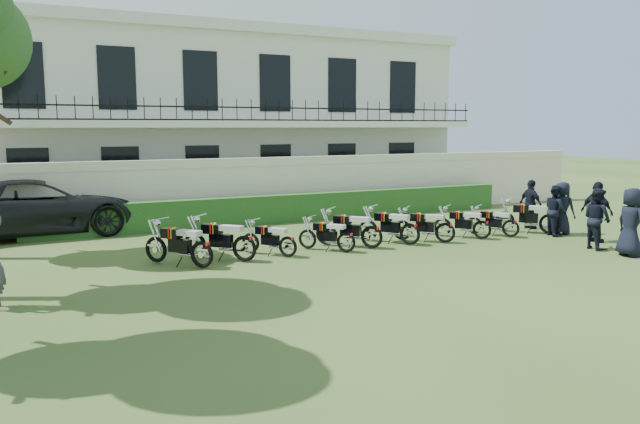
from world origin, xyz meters
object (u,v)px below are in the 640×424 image
at_px(motorcycle_3, 346,237).
at_px(officer_4, 555,210).
at_px(motorcycle_5, 410,229).
at_px(motorcycle_0, 202,248).
at_px(motorcycle_2, 288,242).
at_px(motorcycle_7, 482,225).
at_px(officer_3, 562,208).
at_px(officer_2, 597,212).
at_px(officer_5, 531,204).
at_px(motorcycle_9, 550,219).
at_px(suv, 36,207).
at_px(officer_0, 631,222).
at_px(motorcycle_1, 244,242).
at_px(officer_1, 597,219).
at_px(motorcycle_4, 372,231).
at_px(motorcycle_8, 511,224).
at_px(motorcycle_6, 445,228).

xyz_separation_m(motorcycle_3, officer_4, (7.21, -0.50, 0.37)).
height_order(motorcycle_5, officer_4, officer_4).
relative_size(motorcycle_0, motorcycle_2, 1.19).
height_order(motorcycle_7, officer_3, officer_3).
distance_m(officer_2, officer_5, 2.72).
relative_size(motorcycle_2, motorcycle_9, 0.90).
bearing_deg(officer_4, motorcycle_0, 107.28).
relative_size(suv, officer_0, 3.58).
xyz_separation_m(motorcycle_0, motorcycle_7, (8.71, 0.10, -0.07)).
xyz_separation_m(motorcycle_1, officer_4, (10.09, -0.59, 0.28)).
bearing_deg(officer_1, motorcycle_3, 78.67).
distance_m(officer_3, officer_5, 1.24).
bearing_deg(motorcycle_4, officer_3, -47.35).
bearing_deg(officer_0, motorcycle_1, 77.45).
distance_m(motorcycle_7, motorcycle_8, 1.03).
bearing_deg(motorcycle_1, officer_2, -55.74).
relative_size(motorcycle_3, motorcycle_9, 0.87).
bearing_deg(officer_1, suv, 66.55).
bearing_deg(motorcycle_0, motorcycle_4, -33.72).
xyz_separation_m(motorcycle_4, officer_1, (5.66, -2.76, 0.36)).
bearing_deg(officer_0, suv, 62.56).
bearing_deg(motorcycle_9, officer_3, -54.11).
xyz_separation_m(suv, officer_1, (13.99, -9.34, -0.04)).
height_order(motorcycle_8, officer_4, officer_4).
bearing_deg(officer_1, motorcycle_6, 62.74).
height_order(motorcycle_1, officer_5, officer_5).
bearing_deg(officer_1, motorcycle_2, 81.97).
height_order(officer_3, officer_5, officer_3).
relative_size(officer_3, officer_4, 1.05).
distance_m(motorcycle_4, officer_1, 6.30).
relative_size(motorcycle_3, officer_0, 0.76).
bearing_deg(motorcycle_9, motorcycle_2, 136.44).
bearing_deg(officer_5, officer_3, -172.88).
relative_size(motorcycle_6, officer_4, 0.89).
distance_m(motorcycle_1, motorcycle_8, 8.57).
xyz_separation_m(motorcycle_2, officer_1, (8.23, -2.73, 0.43)).
bearing_deg(motorcycle_9, motorcycle_5, 134.33).
height_order(motorcycle_1, officer_3, officer_3).
bearing_deg(motorcycle_0, motorcycle_1, -25.41).
height_order(motorcycle_6, officer_5, officer_5).
bearing_deg(officer_3, motorcycle_0, 70.26).
relative_size(motorcycle_2, suv, 0.22).
height_order(motorcycle_0, motorcycle_4, motorcycle_0).
bearing_deg(motorcycle_8, motorcycle_3, 146.41).
bearing_deg(officer_2, suv, 57.51).
bearing_deg(motorcycle_7, officer_1, -90.75).
distance_m(motorcycle_0, suv, 7.69).
relative_size(motorcycle_1, motorcycle_8, 1.04).
xyz_separation_m(motorcycle_4, officer_2, (6.49, -2.05, 0.40)).
relative_size(motorcycle_2, motorcycle_8, 0.97).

